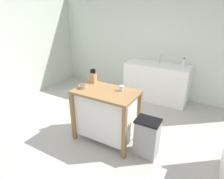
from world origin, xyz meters
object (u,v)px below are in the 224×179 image
(bottle_spray_cleaner, at_px, (184,63))
(drinking_cup, at_px, (122,88))
(kitchen_island, at_px, (106,113))
(bowl_ceramic_wide, at_px, (83,86))
(trash_bin, at_px, (147,138))
(sink_faucet, at_px, (160,59))
(knife_block, at_px, (93,77))

(bottle_spray_cleaner, bearing_deg, drinking_cup, -106.45)
(kitchen_island, distance_m, drinking_cup, 0.51)
(bowl_ceramic_wide, distance_m, trash_bin, 1.31)
(trash_bin, distance_m, sink_faucet, 2.34)
(trash_bin, xyz_separation_m, bottle_spray_cleaner, (0.04, 2.13, 0.68))
(knife_block, bearing_deg, bottle_spray_cleaner, 57.66)
(kitchen_island, distance_m, knife_block, 0.67)
(sink_faucet, bearing_deg, knife_block, -108.01)
(drinking_cup, height_order, sink_faucet, sink_faucet)
(drinking_cup, distance_m, bottle_spray_cleaner, 2.04)
(drinking_cup, height_order, bottle_spray_cleaner, bottle_spray_cleaner)
(kitchen_island, bearing_deg, bowl_ceramic_wide, -168.58)
(trash_bin, bearing_deg, kitchen_island, 176.56)
(knife_block, height_order, sink_faucet, knife_block)
(sink_faucet, bearing_deg, kitchen_island, -96.21)
(drinking_cup, xyz_separation_m, trash_bin, (0.54, -0.17, -0.64))
(kitchen_island, bearing_deg, bottle_spray_cleaner, 69.17)
(drinking_cup, bearing_deg, trash_bin, -17.93)
(kitchen_island, bearing_deg, trash_bin, -3.44)
(bowl_ceramic_wide, xyz_separation_m, bottle_spray_cleaner, (1.19, 2.16, 0.05))
(drinking_cup, bearing_deg, bottle_spray_cleaner, 73.55)
(bowl_ceramic_wide, distance_m, bottle_spray_cleaner, 2.47)
(trash_bin, relative_size, sink_faucet, 2.86)
(knife_block, xyz_separation_m, bowl_ceramic_wide, (-0.00, -0.29, -0.07))
(knife_block, distance_m, bowl_ceramic_wide, 0.30)
(bowl_ceramic_wide, xyz_separation_m, drinking_cup, (0.61, 0.21, 0.02))
(bowl_ceramic_wide, bearing_deg, trash_bin, 1.72)
(sink_faucet, relative_size, bottle_spray_cleaner, 1.06)
(drinking_cup, distance_m, trash_bin, 0.85)
(knife_block, distance_m, bottle_spray_cleaner, 2.21)
(trash_bin, bearing_deg, drinking_cup, 162.07)
(kitchen_island, relative_size, sink_faucet, 4.65)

